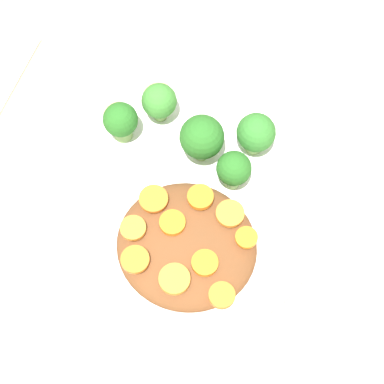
# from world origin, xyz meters

# --- Properties ---
(ground_plane) EXTENTS (4.00, 4.00, 0.00)m
(ground_plane) POSITION_xyz_m (0.00, 0.00, 0.00)
(ground_plane) COLOR tan
(plate) EXTENTS (0.26, 0.26, 0.02)m
(plate) POSITION_xyz_m (0.00, 0.00, 0.01)
(plate) COLOR white
(plate) RESTS_ON ground_plane
(stew_mound) EXTENTS (0.13, 0.12, 0.04)m
(stew_mound) POSITION_xyz_m (-0.02, 0.05, 0.04)
(stew_mound) COLOR brown
(stew_mound) RESTS_ON plate
(broccoli_floret_0) EXTENTS (0.04, 0.04, 0.06)m
(broccoli_floret_0) POSITION_xyz_m (0.01, -0.05, 0.05)
(broccoli_floret_0) COLOR #7FA85B
(broccoli_floret_0) RESTS_ON plate
(broccoli_floret_1) EXTENTS (0.03, 0.03, 0.05)m
(broccoli_floret_1) POSITION_xyz_m (0.09, -0.04, 0.05)
(broccoli_floret_1) COLOR #759E51
(broccoli_floret_1) RESTS_ON plate
(broccoli_floret_2) EXTENTS (0.04, 0.04, 0.05)m
(broccoli_floret_2) POSITION_xyz_m (-0.03, -0.07, 0.05)
(broccoli_floret_2) COLOR #7FA85B
(broccoli_floret_2) RESTS_ON plate
(broccoli_floret_3) EXTENTS (0.03, 0.03, 0.05)m
(broccoli_floret_3) POSITION_xyz_m (-0.03, -0.03, 0.05)
(broccoli_floret_3) COLOR #7FA85B
(broccoli_floret_3) RESTS_ON plate
(broccoli_floret_4) EXTENTS (0.03, 0.03, 0.05)m
(broccoli_floret_4) POSITION_xyz_m (0.06, -0.07, 0.05)
(broccoli_floret_4) COLOR #759E51
(broccoli_floret_4) RESTS_ON plate
(carrot_slice_0) EXTENTS (0.02, 0.02, 0.01)m
(carrot_slice_0) POSITION_xyz_m (-0.04, 0.06, 0.06)
(carrot_slice_0) COLOR orange
(carrot_slice_0) RESTS_ON stew_mound
(carrot_slice_1) EXTENTS (0.03, 0.03, 0.01)m
(carrot_slice_1) POSITION_xyz_m (-0.02, 0.09, 0.06)
(carrot_slice_1) COLOR orange
(carrot_slice_1) RESTS_ON stew_mound
(carrot_slice_2) EXTENTS (0.02, 0.02, 0.01)m
(carrot_slice_2) POSITION_xyz_m (-0.00, 0.04, 0.06)
(carrot_slice_2) COLOR orange
(carrot_slice_2) RESTS_ON stew_mound
(carrot_slice_3) EXTENTS (0.03, 0.03, 0.00)m
(carrot_slice_3) POSITION_xyz_m (-0.04, 0.01, 0.06)
(carrot_slice_3) COLOR orange
(carrot_slice_3) RESTS_ON stew_mound
(carrot_slice_4) EXTENTS (0.02, 0.02, 0.00)m
(carrot_slice_4) POSITION_xyz_m (0.02, 0.09, 0.06)
(carrot_slice_4) COLOR orange
(carrot_slice_4) RESTS_ON stew_mound
(carrot_slice_5) EXTENTS (0.03, 0.03, 0.00)m
(carrot_slice_5) POSITION_xyz_m (0.02, 0.03, 0.06)
(carrot_slice_5) COLOR orange
(carrot_slice_5) RESTS_ON stew_mound
(carrot_slice_6) EXTENTS (0.02, 0.02, 0.01)m
(carrot_slice_6) POSITION_xyz_m (-0.01, 0.01, 0.06)
(carrot_slice_6) COLOR orange
(carrot_slice_6) RESTS_ON stew_mound
(carrot_slice_7) EXTENTS (0.02, 0.02, 0.00)m
(carrot_slice_7) POSITION_xyz_m (0.03, 0.06, 0.06)
(carrot_slice_7) COLOR orange
(carrot_slice_7) RESTS_ON stew_mound
(carrot_slice_8) EXTENTS (0.02, 0.02, 0.01)m
(carrot_slice_8) POSITION_xyz_m (-0.06, 0.08, 0.06)
(carrot_slice_8) COLOR orange
(carrot_slice_8) RESTS_ON stew_mound
(carrot_slice_9) EXTENTS (0.02, 0.02, 0.00)m
(carrot_slice_9) POSITION_xyz_m (-0.06, 0.03, 0.06)
(carrot_slice_9) COLOR orange
(carrot_slice_9) RESTS_ON stew_mound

